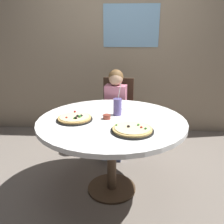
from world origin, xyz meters
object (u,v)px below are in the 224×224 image
Objects in this scene: dining_table at (112,128)px; chair_wooden at (117,111)px; pizza_veggie at (75,118)px; soda_cup at (117,107)px; sauce_bowl at (107,117)px; plate_small at (125,107)px; pizza_cheese at (132,129)px; diner_child at (115,118)px.

chair_wooden is (0.01, 0.94, -0.14)m from dining_table.
pizza_veggie is 1.05× the size of soda_cup.
plate_small is at bearing 67.03° from sauce_bowl.
pizza_veggie is at bearing 155.69° from pizza_cheese.
chair_wooden reaches higher than pizza_veggie.
chair_wooden reaches higher than pizza_cheese.
diner_child is at bearing 68.33° from pizza_veggie.
chair_wooden is at bearing 82.47° from diner_child.
plate_small is (-0.07, 0.66, -0.01)m from pizza_cheese.
chair_wooden is 1.07m from pizza_veggie.
dining_table is at bearing -90.80° from chair_wooden.
chair_wooden reaches higher than dining_table.
plate_small is at bearing -71.78° from diner_child.
dining_table is 1.24× the size of diner_child.
sauce_bowl reaches higher than plate_small.
diner_child is 3.52× the size of soda_cup.
chair_wooden is 2.93× the size of pizza_veggie.
pizza_cheese is at bearing -82.13° from chair_wooden.
chair_wooden is 5.28× the size of plate_small.
dining_table is 0.21m from soda_cup.
sauce_bowl is 0.41m from plate_small.
dining_table is at bearing -106.78° from plate_small.
diner_child is at bearing 100.51° from pizza_cheese.
pizza_veggie is (-0.33, -0.05, 0.10)m from dining_table.
sauce_bowl is at bearing -92.58° from diner_child.
chair_wooden is at bearing 97.87° from pizza_cheese.
pizza_veggie is 0.95× the size of pizza_cheese.
pizza_veggie is 4.63× the size of sauce_bowl.
soda_cup is at bearing -84.73° from diner_child.
diner_child is (-0.01, 0.75, -0.18)m from dining_table.
diner_child is 0.73m from soda_cup.
pizza_cheese is at bearing -24.31° from pizza_veggie.
chair_wooden is 3.09× the size of soda_cup.
soda_cup is 1.71× the size of plate_small.
pizza_veggie is at bearing -136.20° from plate_small.
sauce_bowl is at bearing 175.98° from dining_table.
pizza_cheese reaches higher than sauce_bowl.
diner_child reaches higher than sauce_bowl.
diner_child is 1.09m from pizza_cheese.
soda_cup is at bearing -104.24° from plate_small.
plate_small reaches higher than dining_table.
soda_cup is (-0.13, 0.40, 0.07)m from pizza_cheese.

